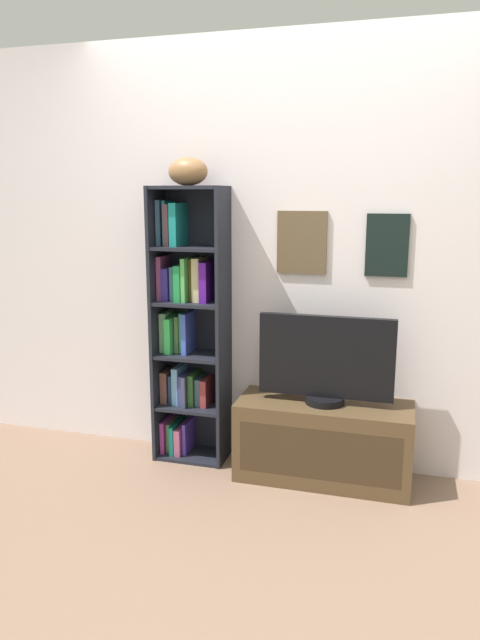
% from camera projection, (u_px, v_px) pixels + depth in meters
% --- Properties ---
extents(ground, '(5.20, 5.20, 0.04)m').
position_uv_depth(ground, '(238.00, 566.00, 2.62)').
color(ground, '#7F6350').
extents(back_wall, '(4.80, 0.08, 2.48)m').
position_uv_depth(back_wall, '(292.00, 258.00, 3.42)').
color(back_wall, silver).
rests_on(back_wall, ground).
extents(bookshelf, '(0.43, 0.26, 1.65)m').
position_uv_depth(bookshelf, '(187.00, 328.00, 3.54)').
color(bookshelf, black).
rests_on(bookshelf, ground).
extents(football, '(0.26, 0.20, 0.16)m').
position_uv_depth(football, '(188.00, 172.00, 3.32)').
color(football, olive).
rests_on(football, bookshelf).
extents(tv_stand, '(0.98, 0.39, 0.45)m').
position_uv_depth(tv_stand, '(323.00, 441.00, 3.35)').
color(tv_stand, '#4E3A23').
rests_on(tv_stand, ground).
extents(television, '(0.75, 0.22, 0.50)m').
position_uv_depth(television, '(326.00, 361.00, 3.25)').
color(television, black).
rests_on(television, tv_stand).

